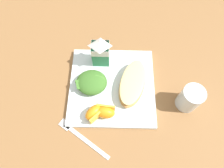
{
  "coord_description": "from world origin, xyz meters",
  "views": [
    {
      "loc": [
        0.01,
        -0.28,
        0.62
      ],
      "look_at": [
        0.0,
        0.0,
        0.03
      ],
      "focal_mm": 32.01,
      "sensor_mm": 36.0,
      "label": 1
    }
  ],
  "objects_px": {
    "orange_wedge_middle": "(105,112)",
    "white_plate": "(112,86)",
    "cheesy_pizza_bread": "(132,84)",
    "metal_fork": "(80,136)",
    "orange_wedge_front": "(94,113)",
    "drinking_clear_cup": "(190,98)",
    "green_salad_pile": "(92,82)",
    "milk_carton": "(100,51)"
  },
  "relations": [
    {
      "from": "cheesy_pizza_bread",
      "to": "white_plate",
      "type": "bearing_deg",
      "value": 177.12
    },
    {
      "from": "white_plate",
      "to": "metal_fork",
      "type": "xyz_separation_m",
      "value": [
        -0.09,
        -0.17,
        -0.01
      ]
    },
    {
      "from": "drinking_clear_cup",
      "to": "orange_wedge_front",
      "type": "bearing_deg",
      "value": -170.37
    },
    {
      "from": "orange_wedge_middle",
      "to": "metal_fork",
      "type": "distance_m",
      "value": 0.11
    },
    {
      "from": "white_plate",
      "to": "milk_carton",
      "type": "height_order",
      "value": "milk_carton"
    },
    {
      "from": "green_salad_pile",
      "to": "orange_wedge_middle",
      "type": "bearing_deg",
      "value": -64.38
    },
    {
      "from": "milk_carton",
      "to": "orange_wedge_middle",
      "type": "relative_size",
      "value": 1.73
    },
    {
      "from": "orange_wedge_front",
      "to": "drinking_clear_cup",
      "type": "height_order",
      "value": "drinking_clear_cup"
    },
    {
      "from": "orange_wedge_middle",
      "to": "white_plate",
      "type": "bearing_deg",
      "value": 79.18
    },
    {
      "from": "milk_carton",
      "to": "orange_wedge_front",
      "type": "xyz_separation_m",
      "value": [
        -0.01,
        -0.19,
        -0.04
      ]
    },
    {
      "from": "white_plate",
      "to": "cheesy_pizza_bread",
      "type": "height_order",
      "value": "cheesy_pizza_bread"
    },
    {
      "from": "cheesy_pizza_bread",
      "to": "drinking_clear_cup",
      "type": "xyz_separation_m",
      "value": [
        0.17,
        -0.05,
        0.01
      ]
    },
    {
      "from": "cheesy_pizza_bread",
      "to": "orange_wedge_front",
      "type": "xyz_separation_m",
      "value": [
        -0.12,
        -0.1,
        0.0
      ]
    },
    {
      "from": "cheesy_pizza_bread",
      "to": "green_salad_pile",
      "type": "bearing_deg",
      "value": 178.47
    },
    {
      "from": "drinking_clear_cup",
      "to": "metal_fork",
      "type": "bearing_deg",
      "value": -161.22
    },
    {
      "from": "cheesy_pizza_bread",
      "to": "metal_fork",
      "type": "distance_m",
      "value": 0.23
    },
    {
      "from": "green_salad_pile",
      "to": "orange_wedge_front",
      "type": "distance_m",
      "value": 0.1
    },
    {
      "from": "orange_wedge_middle",
      "to": "metal_fork",
      "type": "bearing_deg",
      "value": -138.0
    },
    {
      "from": "white_plate",
      "to": "orange_wedge_middle",
      "type": "xyz_separation_m",
      "value": [
        -0.02,
        -0.1,
        0.03
      ]
    },
    {
      "from": "cheesy_pizza_bread",
      "to": "metal_fork",
      "type": "height_order",
      "value": "cheesy_pizza_bread"
    },
    {
      "from": "white_plate",
      "to": "drinking_clear_cup",
      "type": "bearing_deg",
      "value": -12.14
    },
    {
      "from": "green_salad_pile",
      "to": "drinking_clear_cup",
      "type": "xyz_separation_m",
      "value": [
        0.31,
        -0.05,
        0.01
      ]
    },
    {
      "from": "green_salad_pile",
      "to": "metal_fork",
      "type": "xyz_separation_m",
      "value": [
        -0.03,
        -0.17,
        -0.03
      ]
    },
    {
      "from": "metal_fork",
      "to": "drinking_clear_cup",
      "type": "xyz_separation_m",
      "value": [
        0.33,
        0.11,
        0.04
      ]
    },
    {
      "from": "white_plate",
      "to": "green_salad_pile",
      "type": "distance_m",
      "value": 0.07
    },
    {
      "from": "milk_carton",
      "to": "orange_wedge_middle",
      "type": "bearing_deg",
      "value": -83.75
    },
    {
      "from": "cheesy_pizza_bread",
      "to": "milk_carton",
      "type": "distance_m",
      "value": 0.15
    },
    {
      "from": "green_salad_pile",
      "to": "orange_wedge_middle",
      "type": "distance_m",
      "value": 0.11
    },
    {
      "from": "green_salad_pile",
      "to": "metal_fork",
      "type": "height_order",
      "value": "green_salad_pile"
    },
    {
      "from": "metal_fork",
      "to": "milk_carton",
      "type": "bearing_deg",
      "value": 78.24
    },
    {
      "from": "white_plate",
      "to": "milk_carton",
      "type": "relative_size",
      "value": 2.55
    },
    {
      "from": "cheesy_pizza_bread",
      "to": "drinking_clear_cup",
      "type": "relative_size",
      "value": 2.11
    },
    {
      "from": "orange_wedge_front",
      "to": "drinking_clear_cup",
      "type": "relative_size",
      "value": 0.78
    },
    {
      "from": "cheesy_pizza_bread",
      "to": "metal_fork",
      "type": "bearing_deg",
      "value": -134.56
    },
    {
      "from": "metal_fork",
      "to": "drinking_clear_cup",
      "type": "distance_m",
      "value": 0.36
    },
    {
      "from": "green_salad_pile",
      "to": "orange_wedge_front",
      "type": "bearing_deg",
      "value": -81.86
    },
    {
      "from": "cheesy_pizza_bread",
      "to": "orange_wedge_middle",
      "type": "height_order",
      "value": "orange_wedge_middle"
    },
    {
      "from": "orange_wedge_front",
      "to": "orange_wedge_middle",
      "type": "distance_m",
      "value": 0.03
    },
    {
      "from": "milk_carton",
      "to": "metal_fork",
      "type": "height_order",
      "value": "milk_carton"
    },
    {
      "from": "cheesy_pizza_bread",
      "to": "orange_wedge_middle",
      "type": "relative_size",
      "value": 2.9
    },
    {
      "from": "green_salad_pile",
      "to": "milk_carton",
      "type": "distance_m",
      "value": 0.1
    },
    {
      "from": "green_salad_pile",
      "to": "orange_wedge_front",
      "type": "height_order",
      "value": "same"
    }
  ]
}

